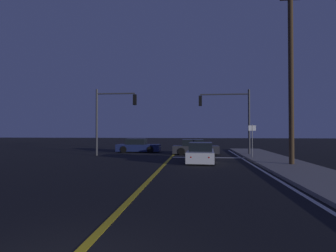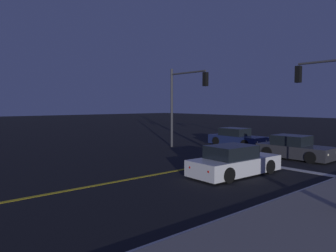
# 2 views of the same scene
# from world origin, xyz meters

# --- Properties ---
(sidewalk_right) EXTENTS (3.20, 35.80, 0.15)m
(sidewalk_right) POSITION_xyz_m (7.36, 9.94, 0.07)
(sidewalk_right) COLOR gray
(sidewalk_right) RESTS_ON ground
(lane_line_center) EXTENTS (0.20, 33.81, 0.01)m
(lane_line_center) POSITION_xyz_m (0.00, 9.94, 0.01)
(lane_line_center) COLOR gold
(lane_line_center) RESTS_ON ground
(lane_line_edge_right) EXTENTS (0.16, 33.81, 0.01)m
(lane_line_edge_right) POSITION_xyz_m (5.51, 9.94, 0.01)
(lane_line_edge_right) COLOR silver
(lane_line_edge_right) RESTS_ON ground
(stop_bar) EXTENTS (5.76, 0.50, 0.01)m
(stop_bar) POSITION_xyz_m (2.88, 18.39, 0.01)
(stop_bar) COLOR silver
(stop_bar) RESTS_ON ground
(car_side_waiting_charcoal) EXTENTS (4.18, 1.96, 1.34)m
(car_side_waiting_charcoal) POSITION_xyz_m (1.88, 21.38, 0.58)
(car_side_waiting_charcoal) COLOR #2D2D33
(car_side_waiting_charcoal) RESTS_ON ground
(car_lead_oncoming_navy) EXTENTS (4.34, 1.94, 1.34)m
(car_lead_oncoming_navy) POSITION_xyz_m (-3.82, 23.44, 0.58)
(car_lead_oncoming_navy) COLOR navy
(car_lead_oncoming_navy) RESTS_ON ground
(car_parked_curb_white) EXTENTS (1.99, 4.56, 1.34)m
(car_parked_curb_white) POSITION_xyz_m (2.31, 15.26, 0.58)
(car_parked_curb_white) COLOR silver
(car_parked_curb_white) RESTS_ON ground
(traffic_signal_near_right) EXTENTS (4.43, 0.28, 5.73)m
(traffic_signal_near_right) POSITION_xyz_m (4.96, 20.69, 3.85)
(traffic_signal_near_right) COLOR #38383D
(traffic_signal_near_right) RESTS_ON ground
(traffic_signal_far_left) EXTENTS (3.57, 0.28, 5.73)m
(traffic_signal_far_left) POSITION_xyz_m (-5.30, 19.29, 3.80)
(traffic_signal_far_left) COLOR #38383D
(traffic_signal_far_left) RESTS_ON ground
(utility_pole_right) EXTENTS (1.43, 0.30, 11.46)m
(utility_pole_right) POSITION_xyz_m (7.66, 13.43, 5.90)
(utility_pole_right) COLOR #42301E
(utility_pole_right) RESTS_ON ground
(street_sign_corner) EXTENTS (0.56, 0.08, 2.59)m
(street_sign_corner) POSITION_xyz_m (6.26, 17.89, 1.73)
(street_sign_corner) COLOR slate
(street_sign_corner) RESTS_ON ground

